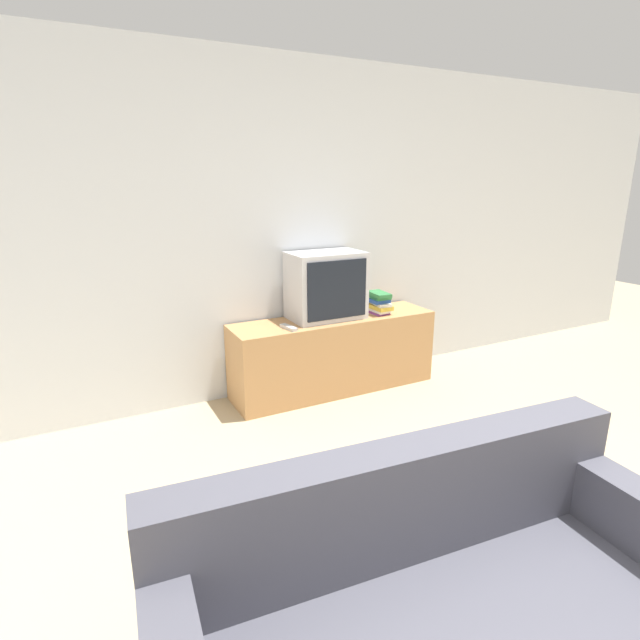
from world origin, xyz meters
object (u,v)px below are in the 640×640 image
television (326,286)px  remote_on_stand (289,327)px  tv_stand (334,354)px  book_stack (379,303)px

television → remote_on_stand: (-0.40, -0.15, -0.26)m
tv_stand → book_stack: size_ratio=7.16×
television → remote_on_stand: bearing=-159.5°
book_stack → remote_on_stand: (-0.86, -0.07, -0.08)m
book_stack → remote_on_stand: book_stack is taller
tv_stand → remote_on_stand: size_ratio=9.77×
tv_stand → television: 0.58m
tv_stand → television: bearing=147.8°
television → remote_on_stand: 0.49m
tv_stand → remote_on_stand: bearing=-166.1°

